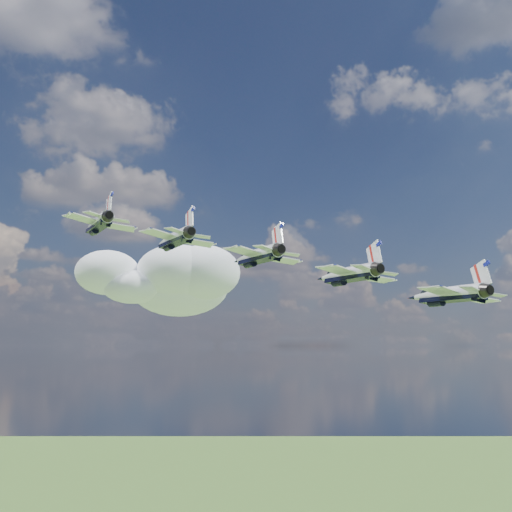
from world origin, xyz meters
name	(u,v)px	position (x,y,z in m)	size (l,w,h in m)	color
cloud_far	(155,276)	(18.60, 200.97, 169.04)	(61.12, 48.02, 24.01)	white
jet_0	(98,224)	(-31.77, 22.58, 156.09)	(9.10, 13.48, 4.03)	white
jet_1	(173,239)	(-23.05, 15.52, 153.43)	(9.10, 13.48, 4.03)	silver
jet_2	(256,256)	(-14.34, 8.46, 150.78)	(9.10, 13.48, 4.03)	silver
jet_3	(346,274)	(-5.62, 1.41, 148.12)	(9.10, 13.48, 4.03)	silver
jet_4	(445,294)	(3.10, -5.65, 145.47)	(9.10, 13.48, 4.03)	silver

